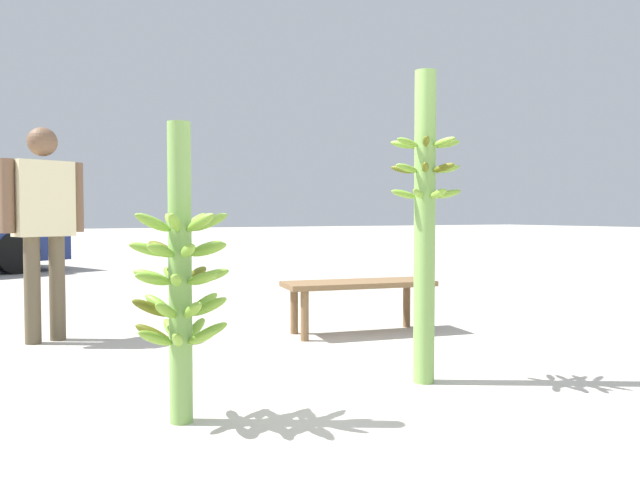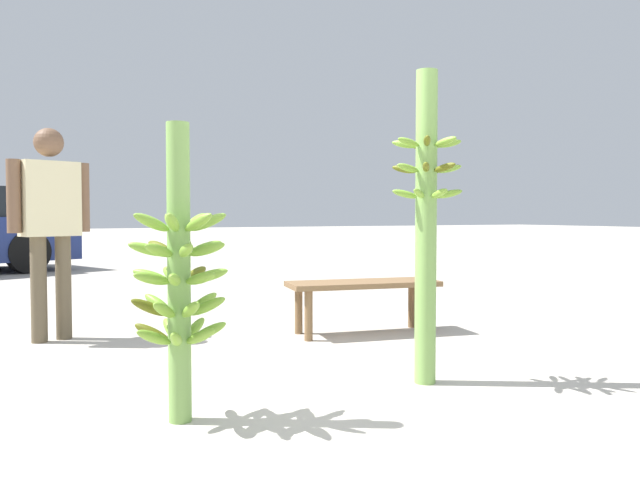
{
  "view_description": "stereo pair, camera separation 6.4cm",
  "coord_description": "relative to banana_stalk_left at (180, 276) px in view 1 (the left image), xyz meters",
  "views": [
    {
      "loc": [
        -1.43,
        -2.59,
        0.92
      ],
      "look_at": [
        0.0,
        0.17,
        0.79
      ],
      "focal_mm": 35.0,
      "sensor_mm": 36.0,
      "label": 1
    },
    {
      "loc": [
        -1.37,
        -2.62,
        0.92
      ],
      "look_at": [
        0.0,
        0.17,
        0.79
      ],
      "focal_mm": 35.0,
      "sensor_mm": 36.0,
      "label": 2
    }
  ],
  "objects": [
    {
      "name": "ground_plane",
      "position": [
        0.72,
        -0.1,
        -0.65
      ],
      "size": [
        80.0,
        80.0,
        0.0
      ],
      "primitive_type": "plane",
      "color": "#B2AA9E"
    },
    {
      "name": "banana_stalk_left",
      "position": [
        0.0,
        0.0,
        0.0
      ],
      "size": [
        0.44,
        0.44,
        1.32
      ],
      "color": "#7AA851",
      "rests_on": "ground_plane"
    },
    {
      "name": "banana_stalk_center",
      "position": [
        1.35,
        0.04,
        0.24
      ],
      "size": [
        0.39,
        0.39,
        1.69
      ],
      "color": "#7AA851",
      "rests_on": "ground_plane"
    },
    {
      "name": "vendor_person",
      "position": [
        -0.41,
        2.17,
        0.27
      ],
      "size": [
        0.59,
        0.3,
        1.54
      ],
      "rotation": [
        0.0,
        0.0,
        -2.81
      ],
      "color": "brown",
      "rests_on": "ground_plane"
    },
    {
      "name": "market_bench",
      "position": [
        1.75,
        1.4,
        -0.31
      ],
      "size": [
        1.21,
        0.58,
        0.41
      ],
      "rotation": [
        0.0,
        0.0,
        -0.17
      ],
      "color": "brown",
      "rests_on": "ground_plane"
    }
  ]
}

